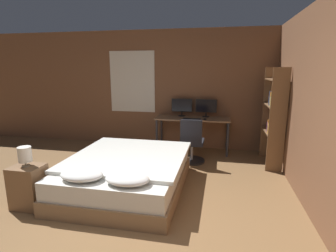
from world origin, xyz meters
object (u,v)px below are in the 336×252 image
desk (193,122)px  bookshelf (275,113)px  office_chair (192,145)px  bed (127,173)px  monitor_left (182,106)px  nightstand (29,187)px  computer_mouse (205,119)px  keyboard (192,119)px  monitor_right (206,107)px  bedside_lamp (25,155)px

desk → bookshelf: 1.72m
office_chair → bed: bearing=-121.4°
bed → bookshelf: bookshelf is taller
monitor_left → nightstand: bearing=-117.7°
desk → office_chair: 0.79m
bed → office_chair: office_chair is taller
bed → computer_mouse: size_ratio=29.92×
keyboard → monitor_left: bearing=127.0°
desk → monitor_right: 0.46m
desk → bedside_lamp: bearing=-123.2°
monitor_left → computer_mouse: bearing=-33.5°
bed → keyboard: 2.13m
monitor_right → bed: bearing=-114.7°
office_chair → computer_mouse: bearing=68.5°
computer_mouse → office_chair: size_ratio=0.08×
bookshelf → keyboard: bearing=166.5°
nightstand → bedside_lamp: size_ratio=2.19×
bedside_lamp → desk: 3.43m
bedside_lamp → desk: bedside_lamp is taller
monitor_left → monitor_right: (0.55, 0.00, 0.00)m
computer_mouse → bed: bearing=-118.8°
computer_mouse → keyboard: bearing=180.0°
desk → monitor_left: (-0.27, 0.18, 0.32)m
bed → keyboard: (0.78, 1.92, 0.52)m
bed → nightstand: (-1.10, -0.77, 0.03)m
keyboard → bookshelf: 1.65m
bed → bedside_lamp: bedside_lamp is taller
monitor_left → office_chair: bearing=-69.4°
monitor_right → computer_mouse: (0.00, -0.37, -0.21)m
nightstand → office_chair: (1.94, 2.15, 0.06)m
bedside_lamp → monitor_right: 3.75m
bedside_lamp → monitor_right: monitor_right is taller
desk → keyboard: (-0.00, -0.18, 0.10)m
bedside_lamp → monitor_right: size_ratio=0.56×
monitor_left → monitor_right: 0.55m
bedside_lamp → keyboard: (1.88, 2.69, 0.04)m
office_chair → bookshelf: bearing=5.9°
computer_mouse → office_chair: 0.72m
office_chair → bookshelf: 1.67m
monitor_left → monitor_right: bearing=0.0°
keyboard → bookshelf: bookshelf is taller
nightstand → monitor_right: monitor_right is taller
nightstand → keyboard: keyboard is taller
computer_mouse → office_chair: (-0.21, -0.54, -0.43)m
nightstand → keyboard: (1.88, 2.69, 0.49)m
bedside_lamp → desk: bearing=56.8°
monitor_left → bookshelf: bookshelf is taller
desk → office_chair: office_chair is taller
nightstand → monitor_right: size_ratio=1.23×
bedside_lamp → bookshelf: (3.46, 2.31, 0.28)m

